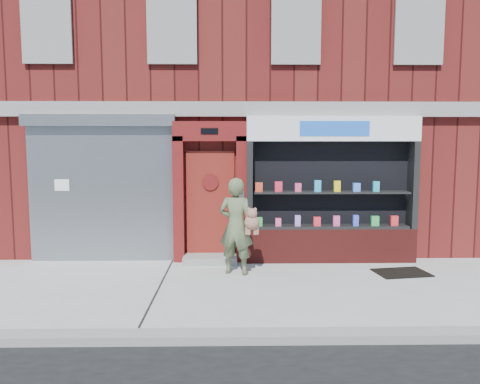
{
  "coord_description": "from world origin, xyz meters",
  "views": [
    {
      "loc": [
        -0.29,
        -7.76,
        2.48
      ],
      "look_at": [
        -0.15,
        1.0,
        1.54
      ],
      "focal_mm": 35.0,
      "sensor_mm": 36.0,
      "label": 1
    }
  ],
  "objects": [
    {
      "name": "curb",
      "position": [
        0.0,
        -2.15,
        0.06
      ],
      "size": [
        60.0,
        0.3,
        0.12
      ],
      "primitive_type": "cube",
      "color": "gray",
      "rests_on": "ground"
    },
    {
      "name": "pharmacy_bay",
      "position": [
        1.75,
        1.81,
        1.37
      ],
      "size": [
        3.5,
        0.41,
        3.0
      ],
      "color": "#5E1916",
      "rests_on": "ground"
    },
    {
      "name": "shutter_bay",
      "position": [
        -3.0,
        1.93,
        1.72
      ],
      "size": [
        3.1,
        0.3,
        3.04
      ],
      "color": "gray",
      "rests_on": "ground"
    },
    {
      "name": "building",
      "position": [
        -0.0,
        5.99,
        4.0
      ],
      "size": [
        12.0,
        8.16,
        8.0
      ],
      "color": "#521312",
      "rests_on": "ground"
    },
    {
      "name": "ground",
      "position": [
        0.0,
        0.0,
        0.0
      ],
      "size": [
        80.0,
        80.0,
        0.0
      ],
      "primitive_type": "plane",
      "color": "#9E9E99",
      "rests_on": "ground"
    },
    {
      "name": "red_door_bay",
      "position": [
        -0.75,
        1.86,
        1.46
      ],
      "size": [
        1.52,
        0.58,
        2.9
      ],
      "color": "#520E0E",
      "rests_on": "ground"
    },
    {
      "name": "doormat",
      "position": [
        2.92,
        0.85,
        0.01
      ],
      "size": [
        1.07,
        0.82,
        0.02
      ],
      "primitive_type": "cube",
      "rotation": [
        0.0,
        0.0,
        0.16
      ],
      "color": "black",
      "rests_on": "ground"
    },
    {
      "name": "woman",
      "position": [
        -0.21,
        0.88,
        0.92
      ],
      "size": [
        0.82,
        0.62,
        1.82
      ],
      "color": "#566341",
      "rests_on": "ground"
    }
  ]
}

